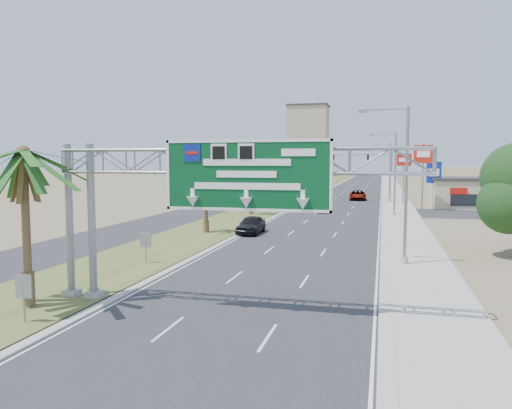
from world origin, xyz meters
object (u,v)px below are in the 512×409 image
object	(u,v)px
sign_gantry	(214,174)
pole_sign_blue	(434,174)
car_mid_lane	(322,207)
pole_sign_red_far	(404,164)
signal_mast	(377,172)
palm_near	(23,153)
car_left_lane	(251,225)
pole_sign_red_near	(423,158)
car_far	(316,196)
car_right_lane	(358,195)
store_building	(498,194)

from	to	relation	value
sign_gantry	pole_sign_blue	size ratio (longest dim) A/B	2.49
car_mid_lane	pole_sign_red_far	distance (m)	19.58
signal_mast	car_mid_lane	world-z (taller)	signal_mast
palm_near	car_left_lane	xyz separation A→B (m)	(3.73, 24.86, -6.11)
car_mid_lane	pole_sign_red_near	size ratio (longest dim) A/B	0.50
car_mid_lane	car_far	world-z (taller)	car_mid_lane
pole_sign_blue	signal_mast	bearing A→B (deg)	131.58
signal_mast	car_right_lane	bearing A→B (deg)	131.03
pole_sign_red_near	signal_mast	bearing A→B (deg)	114.75
store_building	car_left_lane	xyz separation A→B (m)	(-27.47, -33.14, -1.18)
palm_near	pole_sign_blue	size ratio (longest dim) A/B	1.24
signal_mast	car_far	bearing A→B (deg)	165.81
palm_near	store_building	distance (m)	66.04
sign_gantry	pole_sign_blue	xyz separation A→B (m)	(14.06, 53.23, -1.23)
pole_sign_red_far	palm_near	bearing A→B (deg)	-106.72
signal_mast	pole_sign_red_far	world-z (taller)	signal_mast
store_building	palm_near	bearing A→B (deg)	-118.28
sign_gantry	pole_sign_blue	world-z (taller)	sign_gantry
signal_mast	car_mid_lane	bearing A→B (deg)	-110.14
sign_gantry	signal_mast	world-z (taller)	signal_mast
palm_near	car_right_lane	world-z (taller)	palm_near
palm_near	car_left_lane	size ratio (longest dim) A/B	1.73
pole_sign_red_far	car_right_lane	bearing A→B (deg)	138.43
car_mid_lane	sign_gantry	bearing A→B (deg)	-96.99
car_left_lane	pole_sign_red_far	xyz separation A→B (m)	(14.66, 36.38, 5.40)
sign_gantry	pole_sign_red_far	distance (m)	60.19
car_left_lane	car_right_lane	distance (m)	43.40
palm_near	car_mid_lane	xyz separation A→B (m)	(7.70, 45.78, -6.20)
store_building	car_left_lane	world-z (taller)	store_building
car_left_lane	pole_sign_red_near	size ratio (longest dim) A/B	0.54
store_building	car_right_lane	distance (m)	22.22
car_far	pole_sign_blue	size ratio (longest dim) A/B	0.68
signal_mast	store_building	world-z (taller)	signal_mast
pole_sign_red_far	car_left_lane	bearing A→B (deg)	-111.96
signal_mast	pole_sign_red_near	bearing A→B (deg)	-65.25
palm_near	pole_sign_red_near	xyz separation A→B (m)	(20.41, 50.88, 0.10)
palm_near	pole_sign_red_far	xyz separation A→B (m)	(18.39, 61.24, -0.71)
signal_mast	store_building	bearing A→B (deg)	-19.54
car_far	car_right_lane	bearing A→B (deg)	15.38
sign_gantry	car_left_lane	size ratio (longest dim) A/B	3.48
signal_mast	car_far	world-z (taller)	signal_mast
sign_gantry	car_mid_lane	size ratio (longest dim) A/B	3.78
sign_gantry	store_building	xyz separation A→B (m)	(23.06, 56.07, -4.06)
car_mid_lane	pole_sign_blue	xyz separation A→B (m)	(14.50, 9.37, 4.09)
pole_sign_red_near	pole_sign_blue	xyz separation A→B (m)	(1.79, 4.27, -2.21)
pole_sign_blue	car_left_lane	bearing A→B (deg)	-121.38
car_mid_lane	pole_sign_red_far	world-z (taller)	pole_sign_red_far
car_left_lane	sign_gantry	bearing A→B (deg)	-78.85
palm_near	car_far	bearing A→B (deg)	86.29
signal_mast	car_right_lane	world-z (taller)	signal_mast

